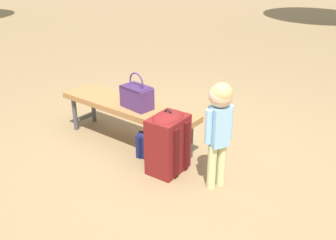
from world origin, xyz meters
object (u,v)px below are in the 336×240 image
object	(u,v)px
park_bench	(128,109)
handbag	(137,96)
child_standing	(219,120)
backpack_small	(146,144)
backpack_large	(168,141)

from	to	relation	value
park_bench	handbag	world-z (taller)	handbag
child_standing	backpack_small	bearing A→B (deg)	-173.17
handbag	backpack_small	distance (m)	0.48
park_bench	backpack_small	xyz separation A→B (m)	(0.36, -0.07, -0.25)
park_bench	handbag	distance (m)	0.24
park_bench	handbag	xyz separation A→B (m)	(0.16, -0.00, 0.18)
park_bench	backpack_large	distance (m)	0.70
handbag	child_standing	size ratio (longest dim) A/B	0.38
child_standing	backpack_large	world-z (taller)	child_standing
backpack_small	child_standing	bearing A→B (deg)	6.83
child_standing	handbag	bearing A→B (deg)	-178.53
park_bench	backpack_small	world-z (taller)	park_bench
backpack_large	park_bench	bearing A→B (deg)	172.49
handbag	backpack_large	world-z (taller)	handbag
child_standing	backpack_large	bearing A→B (deg)	-166.46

